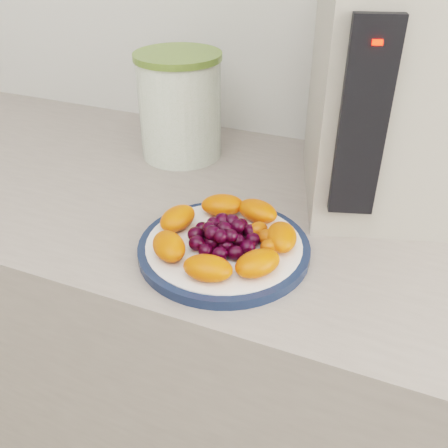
% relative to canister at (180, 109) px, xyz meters
% --- Properties ---
extents(counter, '(3.50, 0.60, 0.90)m').
position_rel_canister_xyz_m(counter, '(0.24, -0.13, -0.55)').
color(counter, gray).
rests_on(counter, floor).
extents(cabinet_face, '(3.48, 0.58, 0.84)m').
position_rel_canister_xyz_m(cabinet_face, '(0.24, -0.13, -0.58)').
color(cabinet_face, brown).
rests_on(cabinet_face, floor).
extents(plate_rim, '(0.25, 0.25, 0.01)m').
position_rel_canister_xyz_m(plate_rim, '(0.21, -0.28, -0.09)').
color(plate_rim, '#14213D').
rests_on(plate_rim, counter).
extents(plate_face, '(0.23, 0.23, 0.02)m').
position_rel_canister_xyz_m(plate_face, '(0.21, -0.28, -0.09)').
color(plate_face, white).
rests_on(plate_face, counter).
extents(canister, '(0.18, 0.18, 0.19)m').
position_rel_canister_xyz_m(canister, '(0.00, 0.00, 0.00)').
color(canister, '#446A1D').
rests_on(canister, counter).
extents(canister_lid, '(0.18, 0.18, 0.01)m').
position_rel_canister_xyz_m(canister_lid, '(0.00, 0.00, 0.10)').
color(canister_lid, olive).
rests_on(canister_lid, canister).
extents(appliance_body, '(0.29, 0.34, 0.37)m').
position_rel_canister_xyz_m(appliance_body, '(0.37, -0.02, 0.09)').
color(appliance_body, '#A69F92').
rests_on(appliance_body, counter).
extents(appliance_panel, '(0.07, 0.04, 0.27)m').
position_rel_canister_xyz_m(appliance_panel, '(0.37, -0.18, 0.09)').
color(appliance_panel, black).
rests_on(appliance_panel, appliance_body).
extents(appliance_led, '(0.01, 0.01, 0.01)m').
position_rel_canister_xyz_m(appliance_led, '(0.37, -0.19, 0.20)').
color(appliance_led, '#FF0C05').
rests_on(appliance_led, appliance_panel).
extents(fruit_plate, '(0.22, 0.22, 0.04)m').
position_rel_canister_xyz_m(fruit_plate, '(0.22, -0.28, -0.06)').
color(fruit_plate, '#DE3E06').
rests_on(fruit_plate, plate_face).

